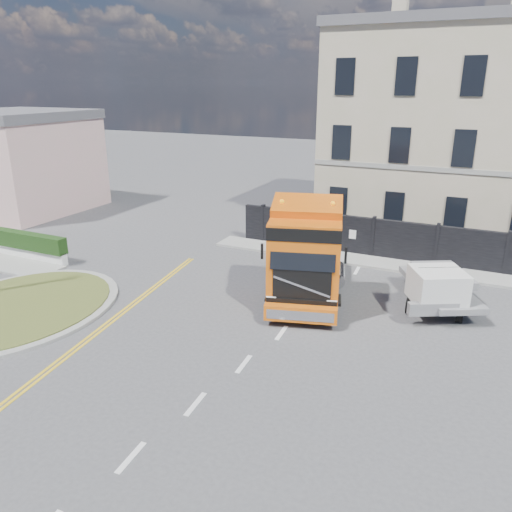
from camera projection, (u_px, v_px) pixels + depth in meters
The scene contains 9 objects.
ground at pixel (214, 313), 19.01m from camera, with size 120.00×120.00×0.00m, color #424244.
traffic_island at pixel (17, 308), 19.22m from camera, with size 6.80×6.80×0.17m.
hedge_wall at pixel (5, 241), 25.25m from camera, with size 8.00×0.55×1.35m.
seaside_bldg_pink at pixel (21, 166), 33.72m from camera, with size 8.00×8.00×6.00m, color #C9A69D.
hoarding_fence at pixel (426, 245), 23.77m from camera, with size 18.80×0.25×2.00m.
georgian_building at pixel (443, 129), 28.84m from camera, with size 12.30×10.30×12.80m.
pavement_far at pixel (409, 267), 23.53m from camera, with size 20.00×1.60×0.12m, color gray.
truck at pixel (306, 258), 19.38m from camera, with size 4.35×7.34×4.14m.
flatbed_pickup at pixel (438, 287), 18.78m from camera, with size 3.68×4.98×1.88m.
Camera 1 is at (8.76, -14.94, 8.30)m, focal length 35.00 mm.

